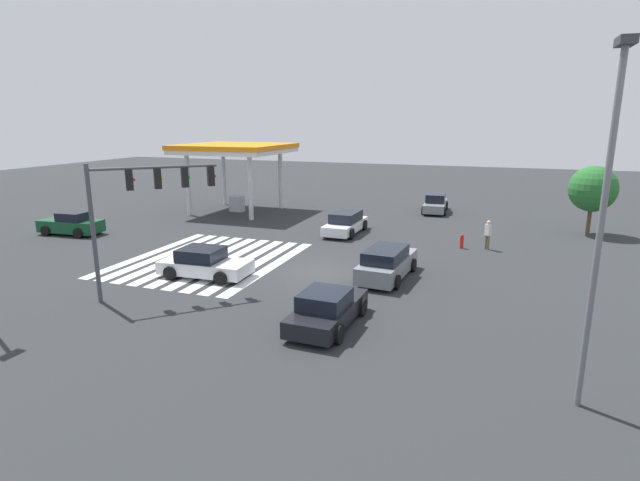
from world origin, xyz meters
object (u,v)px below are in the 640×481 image
object	(u,v)px
car_0	(346,223)
fire_hydrant	(462,241)
car_2	(72,224)
car_3	(387,263)
car_1	(435,204)
street_light_pole_a	(604,204)
tree_corner_a	(593,189)
car_4	(327,309)
pedestrian	(488,233)
traffic_signal_mast	(143,196)
car_5	(204,263)

from	to	relation	value
car_0	fire_hydrant	world-z (taller)	car_0
car_2	fire_hydrant	size ratio (longest dim) A/B	4.91
car_0	car_3	xyz separation A→B (m)	(8.69, 4.72, 0.04)
car_2	car_3	size ratio (longest dim) A/B	0.86
fire_hydrant	car_1	bearing A→B (deg)	-165.50
car_0	fire_hydrant	size ratio (longest dim) A/B	5.55
street_light_pole_a	tree_corner_a	world-z (taller)	street_light_pole_a
car_1	tree_corner_a	xyz separation A→B (m)	(4.98, 10.63, 2.34)
car_4	fire_hydrant	bearing A→B (deg)	-13.35
car_4	pedestrian	world-z (taller)	pedestrian
street_light_pole_a	car_2	bearing A→B (deg)	-111.37
traffic_signal_mast	car_3	distance (m)	11.41
car_5	car_3	bearing A→B (deg)	15.52
traffic_signal_mast	pedestrian	bearing A→B (deg)	-0.61
car_1	pedestrian	world-z (taller)	pedestrian
car_0	fire_hydrant	xyz separation A→B (m)	(1.55, 7.66, -0.27)
car_2	pedestrian	size ratio (longest dim) A/B	2.44
car_1	car_2	world-z (taller)	car_1
car_1	car_5	size ratio (longest dim) A/B	1.07
car_2	car_5	xyz separation A→B (m)	(4.92, 13.36, -0.05)
car_0	street_light_pole_a	bearing A→B (deg)	35.60
fire_hydrant	street_light_pole_a	bearing A→B (deg)	14.63
car_1	car_5	xyz separation A→B (m)	(21.57, -8.30, -0.05)
car_0	car_5	size ratio (longest dim) A/B	1.08
car_4	car_5	size ratio (longest dim) A/B	1.01
traffic_signal_mast	car_1	distance (m)	26.53
traffic_signal_mast	fire_hydrant	xyz separation A→B (m)	(-12.97, 12.06, -3.92)
car_2	street_light_pole_a	xyz separation A→B (m)	(11.32, 28.93, 4.74)
traffic_signal_mast	car_0	size ratio (longest dim) A/B	1.20
tree_corner_a	car_2	bearing A→B (deg)	-70.13
traffic_signal_mast	car_1	xyz separation A→B (m)	(-24.68, 9.04, -3.65)
car_1	car_4	world-z (taller)	car_1
traffic_signal_mast	tree_corner_a	bearing A→B (deg)	0.05
car_0	pedestrian	distance (m)	9.18
tree_corner_a	car_3	bearing A→B (deg)	-37.24
pedestrian	tree_corner_a	xyz separation A→B (m)	(-6.50, 6.18, 2.06)
car_4	car_5	bearing A→B (deg)	66.30
car_2	street_light_pole_a	distance (m)	31.42
car_4	car_5	world-z (taller)	car_5
car_2	car_3	bearing A→B (deg)	169.78
street_light_pole_a	tree_corner_a	size ratio (longest dim) A/B	2.03
car_3	street_light_pole_a	distance (m)	12.53
car_3	car_4	bearing A→B (deg)	177.12
car_3	tree_corner_a	bearing A→B (deg)	-32.79
car_4	car_0	bearing A→B (deg)	16.69
traffic_signal_mast	fire_hydrant	size ratio (longest dim) A/B	6.68
fire_hydrant	car_4	bearing A→B (deg)	-15.55
car_4	tree_corner_a	size ratio (longest dim) A/B	0.97
car_5	street_light_pole_a	size ratio (longest dim) A/B	0.48
car_2	car_5	world-z (taller)	car_2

